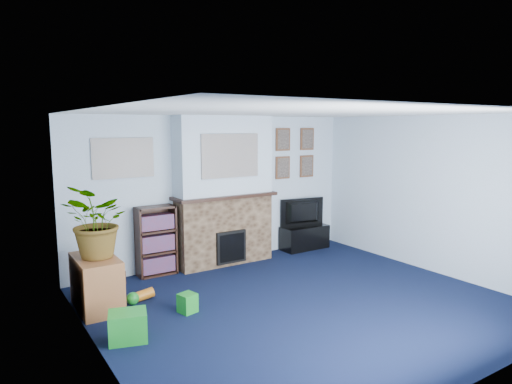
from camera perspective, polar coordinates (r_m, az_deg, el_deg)
floor at (r=6.01m, az=5.88°, el=-13.65°), size 5.00×4.50×0.01m
ceiling at (r=5.58m, az=6.25°, el=9.87°), size 5.00×4.50×0.01m
wall_back at (r=7.53m, az=-4.76°, el=0.31°), size 5.00×0.04×2.40m
wall_front at (r=4.22m, az=25.80°, el=-6.84°), size 5.00×0.04×2.40m
wall_left at (r=4.57m, az=-19.27°, el=-5.35°), size 0.04×4.50×2.40m
wall_right at (r=7.48m, az=21.12°, el=-0.27°), size 0.04×4.50×2.40m
chimney_breast at (r=7.36m, az=-4.01°, el=0.00°), size 1.72×0.50×2.40m
collage_main at (r=7.11m, az=-3.23°, el=4.55°), size 1.00×0.03×0.68m
collage_left at (r=6.87m, az=-16.26°, el=4.11°), size 0.90×0.03×0.58m
portrait_tl at (r=8.14m, az=3.38°, el=6.57°), size 0.30×0.03×0.40m
portrait_tr at (r=8.48m, az=6.40°, el=6.60°), size 0.30×0.03×0.40m
portrait_bl at (r=8.17m, az=3.35°, el=3.06°), size 0.30×0.03×0.40m
portrait_br at (r=8.51m, az=6.34°, el=3.23°), size 0.30×0.03×0.40m
tv_stand at (r=8.44m, az=6.08°, el=-5.58°), size 0.90×0.38×0.42m
television at (r=8.36m, az=6.04°, el=-2.56°), size 0.88×0.26×0.50m
bookshelf at (r=7.07m, az=-12.39°, el=-6.15°), size 0.58×0.28×1.05m
sideboard at (r=6.02m, az=-19.32°, el=-10.49°), size 0.47×0.84×0.65m
potted_plant at (r=5.79m, az=-19.08°, el=-3.49°), size 0.88×0.96×0.90m
mantel_clock at (r=7.28m, az=-4.28°, el=0.20°), size 0.10×0.06×0.13m
mantel_candle at (r=7.46m, az=-1.78°, el=0.49°), size 0.05×0.05×0.17m
mantel_teddy at (r=7.09m, az=-7.34°, el=-0.11°), size 0.14×0.14×0.14m
mantel_can at (r=7.68m, az=0.79°, el=0.57°), size 0.06×0.06×0.13m
green_crate at (r=5.17m, az=-15.71°, el=-16.01°), size 0.46×0.41×0.31m
toy_ball at (r=6.11m, az=-15.16°, el=-12.64°), size 0.16×0.16×0.16m
toy_block at (r=5.74m, az=-8.56°, el=-13.61°), size 0.23×0.23×0.23m
toy_tube at (r=6.22m, az=-13.96°, el=-12.41°), size 0.29×0.13×0.17m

